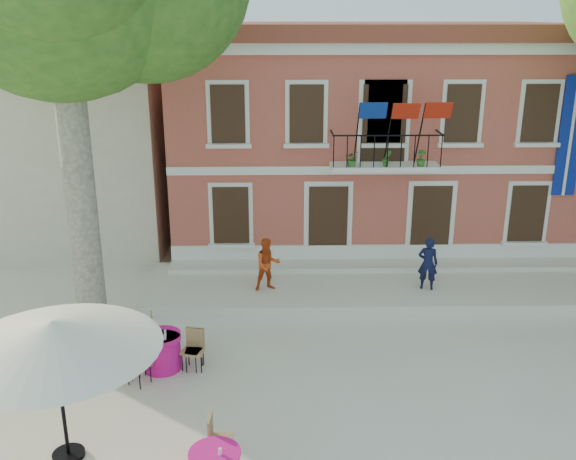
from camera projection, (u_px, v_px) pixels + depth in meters
The scene contains 9 objects.
ground at pixel (330, 370), 14.73m from camera, with size 90.00×90.00×0.00m, color beige.
main_building at pixel (365, 131), 23.03m from camera, with size 13.50×9.59×7.50m.
neighbor_west at pixel (54, 143), 23.95m from camera, with size 9.40×9.40×6.40m.
terrace at pixel (385, 287), 18.89m from camera, with size 14.00×3.40×0.30m, color silver.
patio_umbrella at pixel (53, 336), 11.07m from camera, with size 3.73×3.73×2.77m.
pedestrian_navy at pixel (428, 263), 18.15m from camera, with size 0.56×0.37×1.54m, color black.
pedestrian_orange at pixel (268, 264), 18.09m from camera, with size 0.74×0.58×1.53m, color #CF4718.
cafe_table_0 at pixel (162, 352), 14.66m from camera, with size 1.66×1.87×0.95m.
cafe_table_3 at pixel (162, 347), 14.88m from camera, with size 1.83×1.78×0.95m.
Camera 1 is at (-1.22, -12.91, 7.75)m, focal length 40.00 mm.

